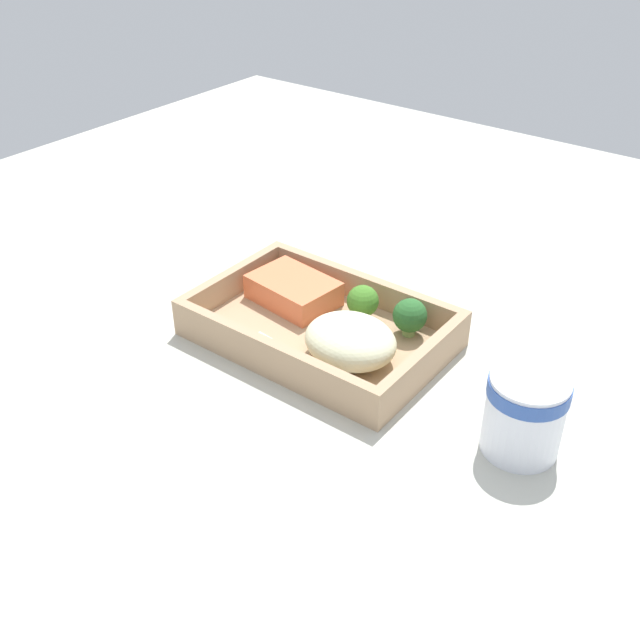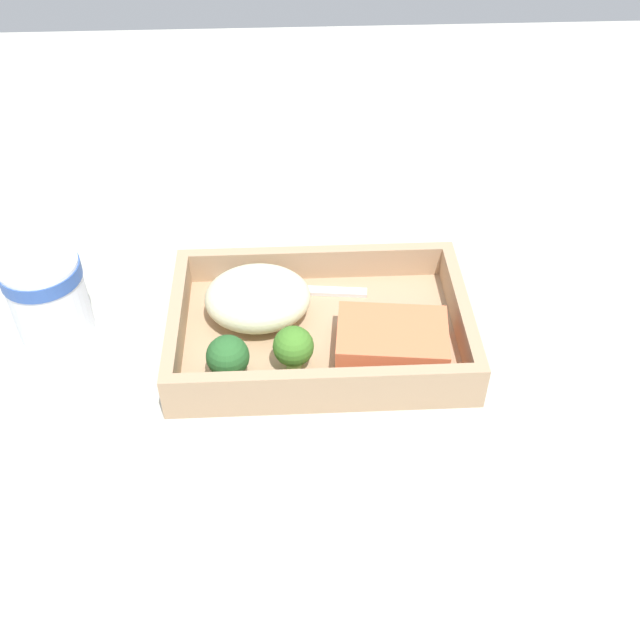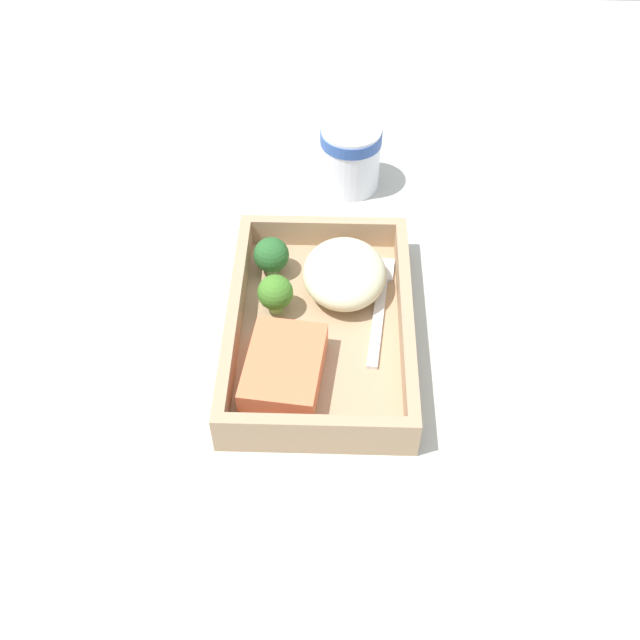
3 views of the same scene
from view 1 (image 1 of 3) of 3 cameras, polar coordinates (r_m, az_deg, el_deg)
ground_plane at (r=87.27cm, az=-0.00°, el=-2.03°), size 160.00×160.00×2.00cm
takeout_tray at (r=86.36cm, az=-0.00°, el=-1.17°), size 28.42×18.72×1.20cm
tray_rim at (r=85.09cm, az=-0.00°, el=0.10°), size 28.42×18.72×3.36cm
salmon_fillet at (r=90.77cm, az=-2.03°, el=2.28°), size 10.95×8.28×3.08cm
mashed_potatoes at (r=80.15cm, az=2.33°, el=-1.60°), size 10.32×8.93×4.88cm
broccoli_floret_1 at (r=84.68cm, az=6.86°, el=0.29°), size 3.90×3.90×4.52cm
broccoli_floret_2 at (r=86.56cm, az=3.27°, el=1.39°), size 3.74×3.74×4.58cm
fork at (r=79.90cm, az=-0.51°, el=-3.66°), size 15.89×3.43×0.44cm
paper_cup at (r=71.97cm, az=15.35°, el=-6.66°), size 7.54×7.54×8.29cm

